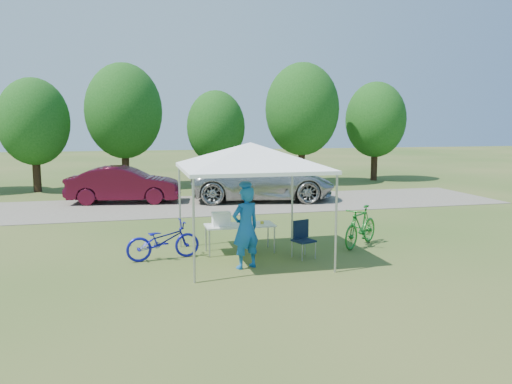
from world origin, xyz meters
TOP-DOWN VIEW (x-y plane):
  - ground at (0.00, 0.00)m, footprint 100.00×100.00m
  - gravel_strip at (0.00, 8.00)m, footprint 24.00×5.00m
  - canopy at (0.00, 0.00)m, footprint 4.53×4.53m
  - treeline at (-0.29, 14.05)m, footprint 24.89×4.28m
  - folding_table at (-0.12, 0.65)m, footprint 1.69×0.71m
  - folding_chair at (1.23, -0.14)m, footprint 0.56×0.59m
  - cooler at (-0.58, 0.65)m, footprint 0.45×0.31m
  - ice_cream_cup at (0.43, 0.60)m, footprint 0.09×0.09m
  - cyclist at (-0.28, -0.72)m, footprint 0.77×0.64m
  - bike_blue at (-2.00, 0.43)m, footprint 1.79×0.88m
  - bike_green at (3.04, 0.49)m, footprint 1.66×1.48m
  - minivan at (2.53, 8.62)m, footprint 6.24×3.63m
  - sedan at (-3.00, 9.32)m, footprint 4.58×2.17m

SIDE VIEW (x-z plane):
  - ground at x=0.00m, z-range 0.00..0.00m
  - gravel_strip at x=0.00m, z-range 0.00..0.02m
  - bike_blue at x=-2.00m, z-range 0.00..0.90m
  - folding_chair at x=1.23m, z-range 0.08..0.95m
  - bike_green at x=3.04m, z-range 0.00..1.05m
  - folding_table at x=-0.12m, z-range 0.30..1.00m
  - ice_cream_cup at x=0.43m, z-range 0.70..0.76m
  - sedan at x=-3.00m, z-range 0.02..1.47m
  - minivan at x=2.53m, z-range 0.02..1.65m
  - cooler at x=-0.58m, z-range 0.70..1.02m
  - cyclist at x=-0.28m, z-range 0.00..1.81m
  - canopy at x=0.00m, z-range 1.15..4.15m
  - treeline at x=-0.29m, z-range 0.38..6.68m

